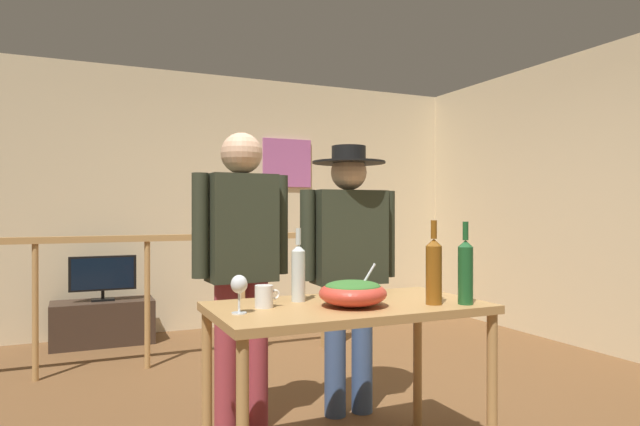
{
  "coord_description": "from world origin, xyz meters",
  "views": [
    {
      "loc": [
        -1.47,
        -2.89,
        1.24
      ],
      "look_at": [
        -0.28,
        -0.22,
        1.23
      ],
      "focal_mm": 30.89,
      "sensor_mm": 36.0,
      "label": 1
    }
  ],
  "objects": [
    {
      "name": "serving_table",
      "position": [
        -0.28,
        -0.54,
        0.71
      ],
      "size": [
        1.3,
        0.7,
        0.8
      ],
      "color": "#B2844C",
      "rests_on": "ground_plane"
    },
    {
      "name": "wine_glass",
      "position": [
        -0.83,
        -0.59,
        0.92
      ],
      "size": [
        0.07,
        0.07,
        0.17
      ],
      "color": "silver",
      "rests_on": "serving_table"
    },
    {
      "name": "person_standing_left",
      "position": [
        -0.62,
        0.11,
        0.99
      ],
      "size": [
        0.56,
        0.24,
        1.68
      ],
      "rotation": [
        0.0,
        0.0,
        3.2
      ],
      "color": "#9E3842",
      "rests_on": "ground_plane"
    },
    {
      "name": "side_wall_right",
      "position": [
        2.77,
        0.89,
        1.34
      ],
      "size": [
        0.1,
        4.43,
        2.69
      ],
      "primitive_type": "cube",
      "color": "beige",
      "rests_on": "ground_plane"
    },
    {
      "name": "ground_plane",
      "position": [
        0.0,
        0.0,
        0.0
      ],
      "size": [
        7.68,
        7.68,
        0.0
      ],
      "primitive_type": "plane",
      "color": "brown"
    },
    {
      "name": "salad_bowl",
      "position": [
        -0.29,
        -0.62,
        0.87
      ],
      "size": [
        0.32,
        0.32,
        0.2
      ],
      "color": "#CC3D2D",
      "rests_on": "serving_table"
    },
    {
      "name": "framed_picture",
      "position": [
        0.71,
        2.89,
        1.78
      ],
      "size": [
        0.57,
        0.03,
        0.54
      ],
      "primitive_type": "cube",
      "color": "#B45D9E"
    },
    {
      "name": "back_wall",
      "position": [
        0.0,
        2.95,
        1.34
      ],
      "size": [
        5.54,
        0.1,
        2.69
      ],
      "primitive_type": "cube",
      "color": "beige",
      "rests_on": "ground_plane"
    },
    {
      "name": "person_standing_right",
      "position": [
        0.06,
        0.11,
        0.98
      ],
      "size": [
        0.63,
        0.45,
        1.64
      ],
      "rotation": [
        0.0,
        0.0,
        3.09
      ],
      "color": "#3D5684",
      "rests_on": "ground_plane"
    },
    {
      "name": "wine_bottle_amber",
      "position": [
        0.08,
        -0.73,
        0.96
      ],
      "size": [
        0.08,
        0.08,
        0.4
      ],
      "color": "brown",
      "rests_on": "serving_table"
    },
    {
      "name": "wine_bottle_green",
      "position": [
        0.22,
        -0.79,
        0.96
      ],
      "size": [
        0.07,
        0.07,
        0.39
      ],
      "color": "#1E5628",
      "rests_on": "serving_table"
    },
    {
      "name": "tv_console",
      "position": [
        -1.23,
        2.6,
        0.2
      ],
      "size": [
        0.9,
        0.4,
        0.41
      ],
      "primitive_type": "cube",
      "color": "#38281E",
      "rests_on": "ground_plane"
    },
    {
      "name": "wine_bottle_clear",
      "position": [
        -0.47,
        -0.39,
        0.94
      ],
      "size": [
        0.07,
        0.07,
        0.36
      ],
      "color": "silver",
      "rests_on": "serving_table"
    },
    {
      "name": "stair_railing",
      "position": [
        -0.41,
        1.62,
        0.7
      ],
      "size": [
        3.23,
        0.1,
        1.1
      ],
      "color": "#B2844C",
      "rests_on": "ground_plane"
    },
    {
      "name": "mug_white",
      "position": [
        -0.68,
        -0.49,
        0.85
      ],
      "size": [
        0.12,
        0.08,
        0.1
      ],
      "color": "white",
      "rests_on": "serving_table"
    },
    {
      "name": "flat_screen_tv",
      "position": [
        -1.23,
        2.57,
        0.65
      ],
      "size": [
        0.58,
        0.12,
        0.42
      ],
      "color": "black",
      "rests_on": "tv_console"
    }
  ]
}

